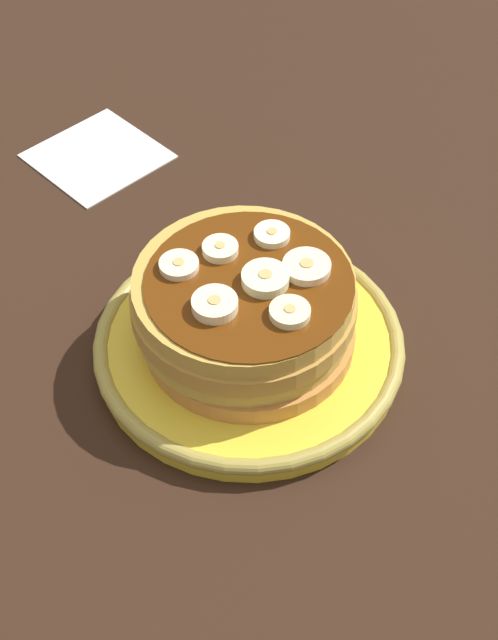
{
  "coord_description": "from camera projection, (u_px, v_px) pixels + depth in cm",
  "views": [
    {
      "loc": [
        -33.19,
        -29.9,
        53.3
      ],
      "look_at": [
        0.0,
        0.0,
        3.93
      ],
      "focal_mm": 50.19,
      "sensor_mm": 36.0,
      "label": 1
    }
  ],
  "objects": [
    {
      "name": "plate",
      "position": [
        249.0,
        344.0,
        0.69
      ],
      "size": [
        23.85,
        23.85,
        2.08
      ],
      "color": "yellow",
      "rests_on": "ground_plane"
    },
    {
      "name": "banana_slice_0",
      "position": [
        265.0,
        279.0,
        0.63
      ],
      "size": [
        3.44,
        3.44,
        1.05
      ],
      "color": "#ECF1BB",
      "rests_on": "pancake_stack"
    },
    {
      "name": "banana_slice_3",
      "position": [
        217.0,
        306.0,
        0.61
      ],
      "size": [
        3.25,
        3.25,
        1.07
      ],
      "color": "#FCEDBA",
      "rests_on": "pancake_stack"
    },
    {
      "name": "napkin",
      "position": [
        98.0,
        155.0,
        0.86
      ],
      "size": [
        11.67,
        11.67,
        0.3
      ],
      "primitive_type": "cube",
      "rotation": [
        0.0,
        0.0,
        -0.06
      ],
      "color": "white",
      "rests_on": "ground_plane"
    },
    {
      "name": "banana_slice_5",
      "position": [
        272.0,
        235.0,
        0.66
      ],
      "size": [
        2.72,
        2.72,
        0.82
      ],
      "color": "#F9F3C3",
      "rests_on": "pancake_stack"
    },
    {
      "name": "banana_slice_4",
      "position": [
        220.0,
        249.0,
        0.65
      ],
      "size": [
        2.68,
        2.68,
        0.89
      ],
      "color": "#F7ECBD",
      "rests_on": "pancake_stack"
    },
    {
      "name": "banana_slice_2",
      "position": [
        307.0,
        267.0,
        0.64
      ],
      "size": [
        3.52,
        3.52,
        0.9
      ],
      "color": "#F8E0B7",
      "rests_on": "pancake_stack"
    },
    {
      "name": "pancake_stack",
      "position": [
        243.0,
        310.0,
        0.66
      ],
      "size": [
        16.92,
        16.71,
        6.29
      ],
      "color": "#C3803C",
      "rests_on": "plate"
    },
    {
      "name": "banana_slice_1",
      "position": [
        179.0,
        266.0,
        0.64
      ],
      "size": [
        2.9,
        2.9,
        0.8
      ],
      "color": "#F7E3BB",
      "rests_on": "pancake_stack"
    },
    {
      "name": "ground_plane",
      "position": [
        249.0,
        366.0,
        0.71
      ],
      "size": [
        140.0,
        140.0,
        3.0
      ],
      "primitive_type": "cube",
      "color": "black"
    },
    {
      "name": "banana_slice_6",
      "position": [
        290.0,
        313.0,
        0.61
      ],
      "size": [
        2.88,
        2.88,
        0.86
      ],
      "color": "#F5EBB3",
      "rests_on": "pancake_stack"
    }
  ]
}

